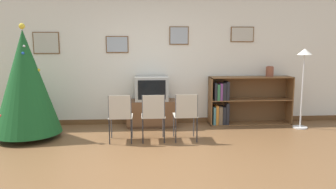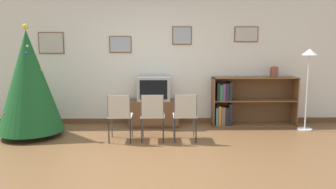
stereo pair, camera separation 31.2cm
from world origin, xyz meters
The scene contains 11 objects.
ground_plane centered at (0.00, 0.00, 0.00)m, with size 24.00×24.00×0.00m, color brown.
wall_back centered at (0.00, 2.45, 1.35)m, with size 8.78×0.11×2.70m.
christmas_tree centered at (-2.12, 1.47, 0.99)m, with size 1.14×1.14×2.00m.
tv_console centered at (0.07, 2.15, 0.27)m, with size 0.99×0.46×0.53m.
television centered at (0.07, 2.15, 0.77)m, with size 0.65×0.45×0.48m.
folding_chair_left centered at (-0.48, 1.09, 0.47)m, with size 0.40×0.40×0.82m.
folding_chair_center centered at (0.07, 1.09, 0.47)m, with size 0.40×0.40×0.82m.
folding_chair_right centered at (0.62, 1.09, 0.47)m, with size 0.40×0.40×0.82m.
bookshelf centered at (1.84, 2.22, 0.47)m, with size 1.70×0.36×0.99m.
vase centered at (2.50, 2.21, 1.10)m, with size 0.16×0.16×0.21m.
standing_lamp centered at (3.01, 1.78, 1.20)m, with size 0.28×0.28×1.56m.
Camera 1 is at (-0.10, -4.31, 1.65)m, focal length 35.00 mm.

